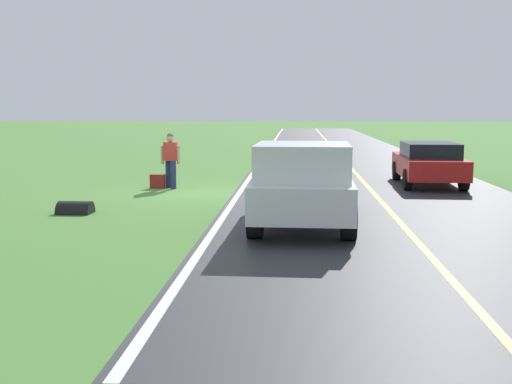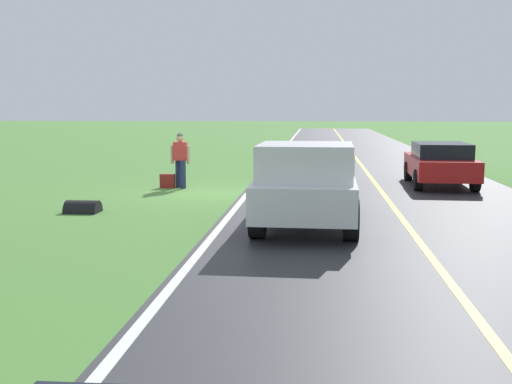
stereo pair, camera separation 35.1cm
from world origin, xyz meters
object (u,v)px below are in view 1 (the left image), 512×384
hitchhiker_walking (171,157)px  suitcase_carried (158,181)px  pickup_truck_passing (303,181)px  sedan_near_oncoming (429,162)px

hitchhiker_walking → suitcase_carried: (0.42, 0.06, -0.76)m
suitcase_carried → pickup_truck_passing: 7.66m
suitcase_carried → hitchhiker_walking: bearing=100.9°
suitcase_carried → sedan_near_oncoming: bearing=102.1°
suitcase_carried → pickup_truck_passing: pickup_truck_passing is taller
hitchhiker_walking → sedan_near_oncoming: (-8.28, -1.30, -0.23)m
hitchhiker_walking → pickup_truck_passing: pickup_truck_passing is taller
hitchhiker_walking → sedan_near_oncoming: hitchhiker_walking is taller
hitchhiker_walking → pickup_truck_passing: 7.43m
sedan_near_oncoming → hitchhiker_walking: bearing=8.9°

